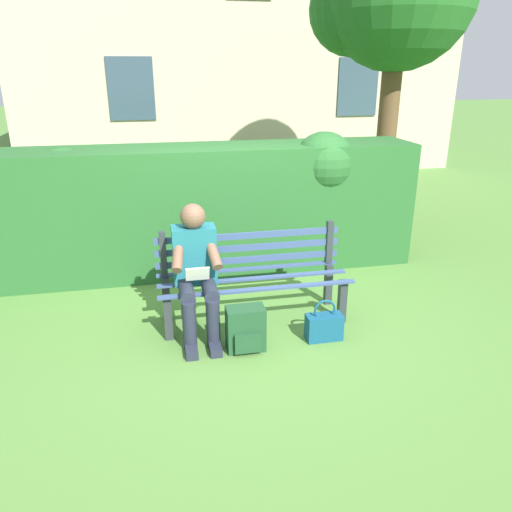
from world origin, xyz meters
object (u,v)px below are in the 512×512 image
object	(u,v)px
person_seated	(196,268)
backpack	(246,329)
handbag	(324,326)
park_bench	(252,273)

from	to	relation	value
person_seated	backpack	distance (m)	0.69
person_seated	handbag	world-z (taller)	person_seated
person_seated	handbag	xyz separation A→B (m)	(-1.07, 0.37, -0.49)
park_bench	person_seated	bearing A→B (deg)	19.76
backpack	person_seated	bearing A→B (deg)	-47.65
park_bench	handbag	bearing A→B (deg)	133.26
backpack	handbag	distance (m)	0.71
park_bench	handbag	xyz separation A→B (m)	(-0.53, 0.57, -0.31)
park_bench	backpack	xyz separation A→B (m)	(0.17, 0.59, -0.25)
handbag	person_seated	bearing A→B (deg)	-19.33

